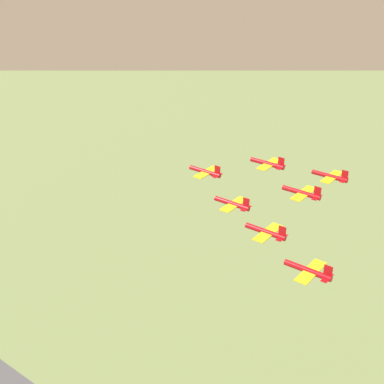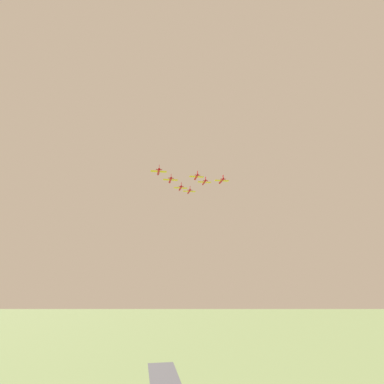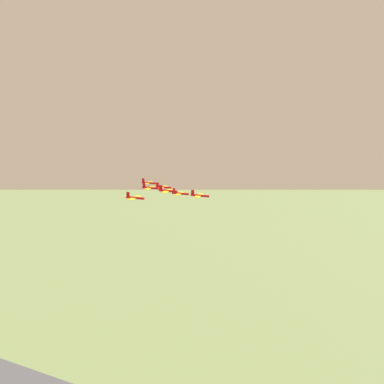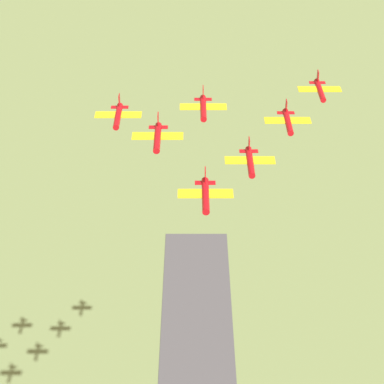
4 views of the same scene
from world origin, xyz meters
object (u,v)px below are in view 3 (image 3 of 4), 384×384
Objects in this scene: jet_2 at (167,191)px; jet_5 at (135,198)px; jet_1 at (180,193)px; jet_3 at (163,187)px; jet_0 at (199,196)px; jet_6 at (148,183)px; jet_4 at (150,188)px.

jet_5 is (9.71, 13.86, -2.91)m from jet_2.
jet_2 is (-7.12, 15.61, 5.15)m from jet_1.
jet_1 is 1.00× the size of jet_3.
jet_5 reaches higher than jet_0.
jet_0 reaches higher than jet_1.
jet_6 is (50.49, -5.27, -0.65)m from jet_0.
jet_2 is 17.17m from jet_5.
jet_3 is (16.83, -1.76, 0.95)m from jet_1.
jet_6 reaches higher than jet_3.
jet_6 is at bearing -139.64° from jet_2.
jet_1 is at bearing -120.47° from jet_0.
jet_1 is at bearing 59.53° from jet_3.
jet_3 is (33.66, -3.51, -0.93)m from jet_0.
jet_0 is at bearing 120.47° from jet_2.
jet_4 is 1.00× the size of jet_5.
jet_4 is (9.71, 13.86, 4.02)m from jet_1.
jet_4 is 17.25m from jet_5.
jet_1 is 29.67m from jet_5.
jet_1 is at bearing 120.47° from jet_4.
jet_6 is at bearing -161.22° from jet_5.
jet_0 is at bearing 120.47° from jet_5.
jet_2 reaches higher than jet_1.
jet_1 is 1.00× the size of jet_4.
jet_3 is at bearing -120.47° from jet_1.
jet_5 is (-14.24, 31.23, 1.29)m from jet_3.
jet_6 is at bearing -120.47° from jet_3.
jet_4 is at bearing -90.00° from jet_0.
jet_2 is 1.00× the size of jet_6.
jet_2 is 45.21m from jet_6.
jet_2 is 1.00× the size of jet_3.
jet_0 is 17.03m from jet_1.
jet_4 reaches higher than jet_5.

